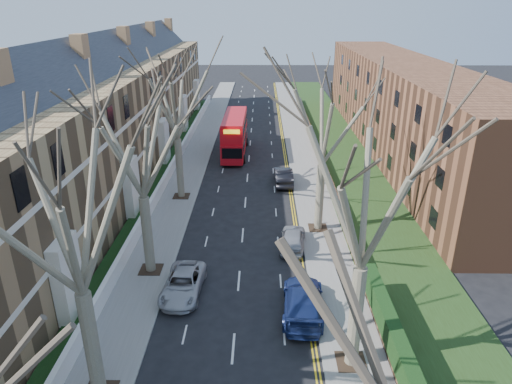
{
  "coord_description": "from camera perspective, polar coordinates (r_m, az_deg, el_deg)",
  "views": [
    {
      "loc": [
        1.36,
        -9.03,
        16.04
      ],
      "look_at": [
        0.99,
        21.74,
        3.18
      ],
      "focal_mm": 32.0,
      "sensor_mm": 36.0,
      "label": 1
    }
  ],
  "objects": [
    {
      "name": "car_right_mid",
      "position": [
        32.24,
        4.61,
        -5.78
      ],
      "size": [
        2.17,
        4.33,
        1.42
      ],
      "primitive_type": "imported",
      "rotation": [
        0.0,
        0.0,
        3.02
      ],
      "color": "#93949B",
      "rests_on": "ground"
    },
    {
      "name": "car_right_far",
      "position": [
        43.33,
        3.44,
        2.01
      ],
      "size": [
        1.77,
        4.71,
        1.54
      ],
      "primitive_type": "imported",
      "rotation": [
        0.0,
        0.0,
        3.17
      ],
      "color": "black",
      "rests_on": "ground"
    },
    {
      "name": "terrace_left",
      "position": [
        44.02,
        -19.44,
        7.59
      ],
      "size": [
        9.7,
        78.0,
        13.6
      ],
      "color": "olive",
      "rests_on": "ground"
    },
    {
      "name": "double_decker_bus",
      "position": [
        51.72,
        -2.67,
        7.05
      ],
      "size": [
        2.74,
        10.32,
        4.33
      ],
      "rotation": [
        0.0,
        0.0,
        3.13
      ],
      "color": "red",
      "rests_on": "ground"
    },
    {
      "name": "tree_left_far",
      "position": [
        26.88,
        -14.68,
        7.3
      ],
      "size": [
        10.15,
        10.15,
        14.22
      ],
      "color": "brown",
      "rests_on": "ground"
    },
    {
      "name": "tree_right_mid",
      "position": [
        18.73,
        14.05,
        1.73
      ],
      "size": [
        10.5,
        10.5,
        14.71
      ],
      "color": "brown",
      "rests_on": "ground"
    },
    {
      "name": "grass_verge_right",
      "position": [
        51.4,
        10.93,
        4.26
      ],
      "size": [
        6.0,
        102.0,
        0.06
      ],
      "color": "#1F3312",
      "rests_on": "ground"
    },
    {
      "name": "tree_left_mid",
      "position": [
        17.82,
        -22.7,
        -0.49
      ],
      "size": [
        10.5,
        10.5,
        14.71
      ],
      "color": "brown",
      "rests_on": "ground"
    },
    {
      "name": "pavement_left",
      "position": [
        51.15,
        -7.64,
        4.28
      ],
      "size": [
        3.0,
        102.0,
        0.12
      ],
      "primitive_type": "cube",
      "color": "slate",
      "rests_on": "ground"
    },
    {
      "name": "car_left_far",
      "position": [
        27.76,
        -9.1,
        -11.29
      ],
      "size": [
        2.41,
        4.83,
        1.31
      ],
      "primitive_type": "imported",
      "rotation": [
        0.0,
        0.0,
        -0.05
      ],
      "color": "#A8A8AE",
      "rests_on": "ground"
    },
    {
      "name": "flats_right",
      "position": [
        55.57,
        17.81,
        10.15
      ],
      "size": [
        13.97,
        54.0,
        10.0
      ],
      "color": "brown",
      "rests_on": "ground"
    },
    {
      "name": "tree_left_dist",
      "position": [
        38.25,
        -10.2,
        12.59
      ],
      "size": [
        10.5,
        10.5,
        14.71
      ],
      "color": "brown",
      "rests_on": "ground"
    },
    {
      "name": "tree_right_far",
      "position": [
        32.06,
        8.59,
        10.2
      ],
      "size": [
        10.15,
        10.15,
        14.22
      ],
      "color": "brown",
      "rests_on": "ground"
    },
    {
      "name": "pavement_right",
      "position": [
        50.83,
        5.91,
        4.24
      ],
      "size": [
        3.0,
        102.0,
        0.12
      ],
      "primitive_type": "cube",
      "color": "slate",
      "rests_on": "ground"
    },
    {
      "name": "front_wall_left",
      "position": [
        43.83,
        -11.22,
        1.64
      ],
      "size": [
        0.3,
        78.0,
        1.0
      ],
      "color": "white",
      "rests_on": "ground"
    },
    {
      "name": "car_right_near",
      "position": [
        25.99,
        5.88,
        -13.4
      ],
      "size": [
        2.59,
        5.53,
        1.56
      ],
      "primitive_type": "imported",
      "rotation": [
        0.0,
        0.0,
        3.07
      ],
      "color": "navy",
      "rests_on": "ground"
    }
  ]
}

